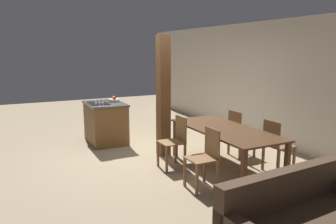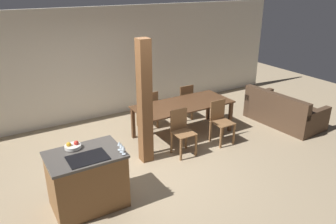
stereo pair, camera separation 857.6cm
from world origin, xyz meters
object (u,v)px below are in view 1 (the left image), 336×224
(kitchen_island, at_px, (106,123))
(wine_glass_near, at_px, (96,102))
(fruit_bowl, at_px, (114,100))
(dining_chair_near_left, at_px, (175,141))
(wine_glass_middle, at_px, (99,102))
(dining_chair_far_left, at_px, (239,132))
(dining_chair_near_right, at_px, (205,157))
(dining_table, at_px, (225,133))
(wine_glass_far, at_px, (103,101))
(timber_post, at_px, (163,97))
(dining_chair_far_right, at_px, (276,145))

(kitchen_island, bearing_deg, wine_glass_near, -33.75)
(fruit_bowl, bearing_deg, dining_chair_near_left, 10.32)
(wine_glass_middle, distance_m, dining_chair_far_left, 2.89)
(kitchen_island, height_order, dining_chair_near_right, kitchen_island)
(fruit_bowl, xyz_separation_m, dining_chair_near_left, (2.23, 0.41, -0.46))
(fruit_bowl, bearing_deg, wine_glass_middle, -40.09)
(kitchen_island, relative_size, dining_chair_near_left, 1.21)
(wine_glass_middle, bearing_deg, dining_table, 36.82)
(kitchen_island, xyz_separation_m, dining_chair_far_left, (2.13, 2.06, 0.03))
(fruit_bowl, bearing_deg, dining_table, 22.27)
(wine_glass_far, relative_size, timber_post, 0.06)
(kitchen_island, bearing_deg, timber_post, 29.09)
(kitchen_island, xyz_separation_m, wine_glass_near, (0.48, -0.32, 0.56))
(dining_table, height_order, dining_chair_near_right, dining_chair_near_right)
(wine_glass_far, distance_m, dining_chair_far_right, 3.49)
(kitchen_island, relative_size, fruit_bowl, 4.50)
(wine_glass_far, relative_size, dining_chair_far_right, 0.16)
(wine_glass_near, bearing_deg, fruit_bowl, 135.81)
(dining_chair_near_right, xyz_separation_m, dining_chair_far_right, (0.00, 1.42, 0.00))
(dining_chair_far_left, bearing_deg, fruit_bowl, 39.26)
(wine_glass_middle, height_order, dining_chair_near_left, wine_glass_middle)
(dining_table, relative_size, dining_chair_far_right, 2.40)
(dining_chair_near_right, relative_size, timber_post, 0.39)
(dining_chair_near_left, height_order, dining_chair_far_right, same)
(fruit_bowl, height_order, dining_chair_far_left, fruit_bowl)
(dining_table, bearing_deg, dining_chair_near_left, -124.77)
(fruit_bowl, bearing_deg, wine_glass_far, -35.42)
(wine_glass_middle, height_order, dining_chair_far_left, wine_glass_middle)
(dining_chair_far_left, bearing_deg, dining_chair_near_right, 124.77)
(dining_chair_far_left, bearing_deg, timber_post, 60.21)
(fruit_bowl, relative_size, dining_chair_near_left, 0.27)
(dining_chair_far_right, bearing_deg, wine_glass_near, 42.19)
(wine_glass_middle, height_order, wine_glass_far, same)
(dining_chair_near_right, bearing_deg, kitchen_island, -168.26)
(dining_table, relative_size, dining_chair_far_left, 2.40)
(wine_glass_middle, xyz_separation_m, dining_chair_far_right, (2.63, 2.31, -0.53))
(timber_post, bearing_deg, dining_chair_near_right, -4.30)
(kitchen_island, distance_m, wine_glass_far, 0.76)
(kitchen_island, xyz_separation_m, dining_table, (2.62, 1.35, 0.20))
(dining_chair_near_left, bearing_deg, wine_glass_near, -149.54)
(dining_chair_near_left, xyz_separation_m, timber_post, (-0.74, 0.13, 0.69))
(wine_glass_far, distance_m, timber_post, 1.33)
(dining_chair_near_right, relative_size, dining_chair_far_left, 1.00)
(wine_glass_near, height_order, dining_chair_near_left, wine_glass_near)
(wine_glass_near, height_order, wine_glass_middle, same)
(wine_glass_middle, distance_m, dining_chair_near_right, 2.83)
(wine_glass_middle, height_order, dining_chair_far_right, wine_glass_middle)
(fruit_bowl, bearing_deg, dining_chair_far_right, 29.56)
(dining_table, bearing_deg, dining_chair_far_left, 124.77)
(dining_chair_near_right, height_order, dining_chair_far_left, same)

